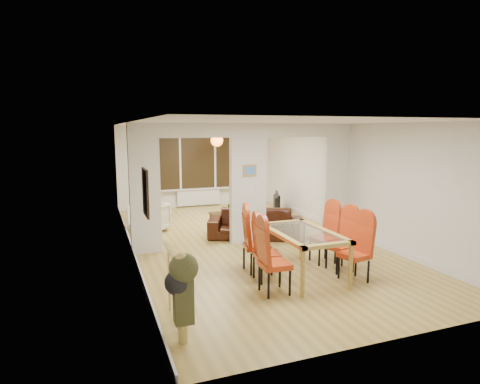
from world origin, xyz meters
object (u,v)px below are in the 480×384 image
person (149,192)px  television (274,203)px  dining_chair_rc (323,235)px  sofa (256,224)px  armchair (149,218)px  coffee_table (227,216)px  dining_table (302,254)px  dining_chair_lb (267,250)px  dining_chair_rb (340,242)px  dining_chair_lc (257,241)px  dining_chair_la (275,259)px  dining_chair_ra (354,250)px  bowl (228,211)px  bottle (229,208)px

person → television: size_ratio=1.52×
dining_chair_rc → sofa: 2.13m
armchair → coffee_table: (2.17, 0.59, -0.25)m
dining_table → coffee_table: bearing=88.3°
dining_chair_lb → dining_chair_rb: size_ratio=0.99×
dining_chair_rc → television: (1.02, 4.35, -0.22)m
armchair → coffee_table: bearing=66.1°
dining_table → dining_chair_lc: (-0.63, 0.48, 0.15)m
dining_chair_la → person: bearing=104.2°
dining_chair_lb → coffee_table: (0.77, 4.47, -0.41)m
dining_chair_rc → coffee_table: (-0.57, 4.00, -0.42)m
dining_chair_lc → person: person is taller
dining_chair_ra → coffee_table: size_ratio=1.15×
dining_chair_ra → dining_chair_rb: dining_chair_ra is taller
dining_chair_rb → armchair: size_ratio=1.33×
armchair → bowl: (2.22, 0.61, -0.12)m
dining_chair_la → dining_chair_lc: bearing=85.8°
bottle → armchair: bearing=-167.3°
dining_chair_la → person: person is taller
armchair → sofa: bearing=19.9°
dining_chair_lc → sofa: dining_chair_lc is taller
bottle → sofa: bearing=-88.8°
dining_chair_rb → coffee_table: (-0.62, 4.49, -0.41)m
dining_table → armchair: dining_table is taller
dining_chair_lb → bowl: bearing=88.5°
dining_chair_lb → dining_chair_rc: size_ratio=0.98×
sofa → television: sofa is taller
dining_chair_lb → bottle: dining_chair_lb is taller
person → dining_chair_ra: bearing=17.7°
dining_table → dining_chair_rb: size_ratio=1.62×
dining_chair_ra → person: bearing=103.5°
dining_chair_la → dining_chair_lb: dining_chair_la is taller
dining_chair_la → television: dining_chair_la is taller
sofa → person: size_ratio=1.35×
dining_chair_ra → person: 6.12m
dining_chair_rb → bottle: (-0.59, 4.39, -0.17)m
dining_chair_lb → person: 5.18m
television → dining_table: bearing=-178.9°
dining_chair_rb → bowl: size_ratio=4.55×
coffee_table → bowl: bearing=17.9°
dining_table → dining_chair_ra: dining_chair_ra is taller
dining_table → bottle: dining_table is taller
sofa → person: bearing=153.2°
television → bowl: bearing=122.9°
dining_chair_la → bowl: dining_chair_la is taller
dining_table → sofa: size_ratio=0.77×
person → bowl: (2.07, -0.54, -0.57)m
dining_table → bottle: size_ratio=6.23×
dining_chair_la → bottle: dining_chair_la is taller
dining_chair_rc → dining_chair_la: bearing=-156.6°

